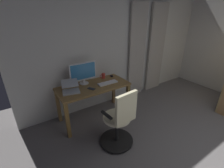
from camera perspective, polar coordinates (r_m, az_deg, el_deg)
back_room_partition at (r=3.75m, az=3.94°, el=14.25°), size 4.84×0.10×2.69m
curtain_left_panel at (r=4.40m, az=15.58°, el=11.90°), size 0.53×0.06×2.22m
curtain_right_panel at (r=3.94m, az=8.96°, el=11.05°), size 0.47×0.06×2.22m
desk at (r=3.10m, az=-6.64°, el=-2.28°), size 1.37×0.62×0.73m
office_chair at (r=2.53m, az=2.72°, el=-13.37°), size 0.56×0.56×1.02m
computer_monitor at (r=3.08m, az=-10.38°, el=4.25°), size 0.54×0.18×0.43m
computer_keyboard at (r=3.11m, az=-1.55°, el=0.40°), size 0.40×0.13×0.02m
laptop at (r=2.89m, az=-14.71°, el=-1.56°), size 0.36×0.39×0.17m
computer_mouse at (r=3.44m, az=-0.16°, el=2.94°), size 0.06×0.10×0.04m
cell_phone_face_up at (r=2.92m, az=-7.49°, el=-1.68°), size 0.12×0.16×0.01m
mug_tea at (r=3.35m, az=-3.20°, el=2.94°), size 0.13×0.08×0.10m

